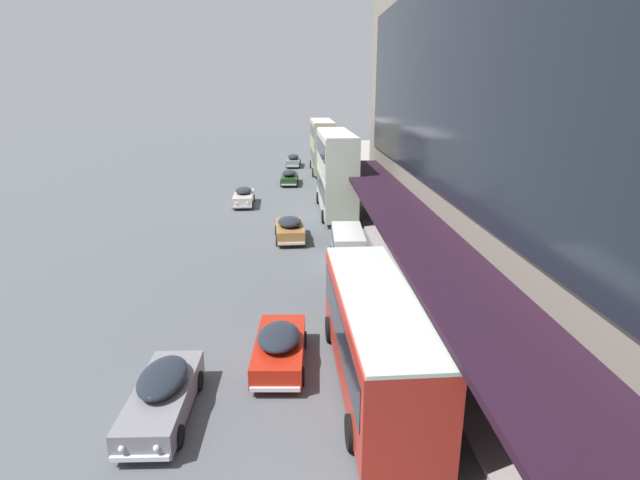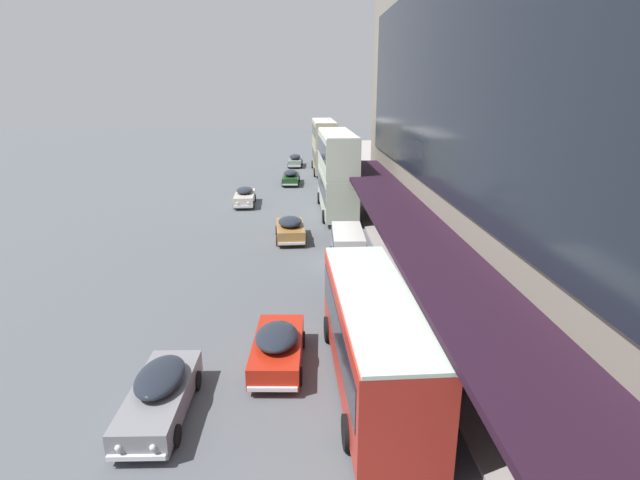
{
  "view_description": "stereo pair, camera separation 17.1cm",
  "coord_description": "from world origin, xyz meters",
  "px_view_note": "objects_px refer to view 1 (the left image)",
  "views": [
    {
      "loc": [
        1.14,
        -6.63,
        9.76
      ],
      "look_at": [
        2.47,
        21.26,
        1.23
      ],
      "focal_mm": 28.0,
      "sensor_mm": 36.0,
      "label": 1
    },
    {
      "loc": [
        1.31,
        -6.64,
        9.76
      ],
      "look_at": [
        2.47,
        21.26,
        1.23
      ],
      "focal_mm": 28.0,
      "sensor_mm": 36.0,
      "label": 2
    }
  ],
  "objects_px": {
    "sedan_lead_mid": "(163,394)",
    "sedan_trailing_near": "(280,347)",
    "transit_bus_kerbside_rear": "(322,145)",
    "transit_bus_kerbside_far": "(336,170)",
    "sedan_oncoming_front": "(290,229)",
    "sedan_second_mid": "(244,196)",
    "vw_van": "(348,244)",
    "transit_bus_kerbside_front": "(376,333)",
    "sedan_second_near": "(289,177)",
    "sedan_lead_near": "(293,160)"
  },
  "relations": [
    {
      "from": "transit_bus_kerbside_rear",
      "to": "sedan_second_near",
      "type": "height_order",
      "value": "transit_bus_kerbside_rear"
    },
    {
      "from": "transit_bus_kerbside_front",
      "to": "vw_van",
      "type": "bearing_deg",
      "value": 88.4
    },
    {
      "from": "transit_bus_kerbside_rear",
      "to": "sedan_lead_near",
      "type": "distance_m",
      "value": 6.48
    },
    {
      "from": "sedan_oncoming_front",
      "to": "sedan_lead_near",
      "type": "bearing_deg",
      "value": 89.76
    },
    {
      "from": "sedan_oncoming_front",
      "to": "transit_bus_kerbside_front",
      "type": "bearing_deg",
      "value": -80.0
    },
    {
      "from": "sedan_lead_mid",
      "to": "sedan_second_near",
      "type": "distance_m",
      "value": 39.02
    },
    {
      "from": "transit_bus_kerbside_far",
      "to": "sedan_oncoming_front",
      "type": "height_order",
      "value": "transit_bus_kerbside_far"
    },
    {
      "from": "sedan_lead_mid",
      "to": "sedan_second_mid",
      "type": "bearing_deg",
      "value": 90.76
    },
    {
      "from": "transit_bus_kerbside_front",
      "to": "sedan_lead_mid",
      "type": "xyz_separation_m",
      "value": [
        -6.76,
        -1.3,
        -1.23
      ]
    },
    {
      "from": "sedan_lead_near",
      "to": "sedan_second_mid",
      "type": "bearing_deg",
      "value": -100.85
    },
    {
      "from": "transit_bus_kerbside_rear",
      "to": "sedan_lead_mid",
      "type": "distance_m",
      "value": 47.12
    },
    {
      "from": "transit_bus_kerbside_far",
      "to": "vw_van",
      "type": "height_order",
      "value": "transit_bus_kerbside_far"
    },
    {
      "from": "sedan_second_near",
      "to": "sedan_second_mid",
      "type": "distance_m",
      "value": 10.42
    },
    {
      "from": "sedan_lead_mid",
      "to": "sedan_trailing_near",
      "type": "bearing_deg",
      "value": 38.02
    },
    {
      "from": "transit_bus_kerbside_rear",
      "to": "sedan_oncoming_front",
      "type": "distance_m",
      "value": 28.27
    },
    {
      "from": "transit_bus_kerbside_far",
      "to": "sedan_lead_mid",
      "type": "relative_size",
      "value": 2.17
    },
    {
      "from": "sedan_trailing_near",
      "to": "sedan_oncoming_front",
      "type": "bearing_deg",
      "value": 89.24
    },
    {
      "from": "sedan_second_mid",
      "to": "vw_van",
      "type": "xyz_separation_m",
      "value": [
        7.5,
        -15.3,
        0.34
      ]
    },
    {
      "from": "transit_bus_kerbside_front",
      "to": "vw_van",
      "type": "xyz_separation_m",
      "value": [
        0.35,
        12.59,
        -0.87
      ]
    },
    {
      "from": "transit_bus_kerbside_rear",
      "to": "sedan_trailing_near",
      "type": "relative_size",
      "value": 2.23
    },
    {
      "from": "sedan_oncoming_front",
      "to": "sedan_trailing_near",
      "type": "bearing_deg",
      "value": -90.76
    },
    {
      "from": "sedan_trailing_near",
      "to": "sedan_oncoming_front",
      "type": "xyz_separation_m",
      "value": [
        0.21,
        15.81,
        0.03
      ]
    },
    {
      "from": "transit_bus_kerbside_far",
      "to": "sedan_lead_mid",
      "type": "distance_m",
      "value": 27.21
    },
    {
      "from": "transit_bus_kerbside_front",
      "to": "sedan_lead_near",
      "type": "height_order",
      "value": "transit_bus_kerbside_front"
    },
    {
      "from": "sedan_trailing_near",
      "to": "sedan_second_mid",
      "type": "height_order",
      "value": "sedan_trailing_near"
    },
    {
      "from": "transit_bus_kerbside_rear",
      "to": "transit_bus_kerbside_far",
      "type": "height_order",
      "value": "transit_bus_kerbside_far"
    },
    {
      "from": "transit_bus_kerbside_rear",
      "to": "sedan_second_mid",
      "type": "distance_m",
      "value": 19.11
    },
    {
      "from": "transit_bus_kerbside_far",
      "to": "transit_bus_kerbside_front",
      "type": "bearing_deg",
      "value": -91.39
    },
    {
      "from": "transit_bus_kerbside_rear",
      "to": "transit_bus_kerbside_far",
      "type": "distance_m",
      "value": 20.43
    },
    {
      "from": "sedan_trailing_near",
      "to": "sedan_second_near",
      "type": "height_order",
      "value": "sedan_second_near"
    },
    {
      "from": "sedan_trailing_near",
      "to": "sedan_lead_near",
      "type": "bearing_deg",
      "value": 89.59
    },
    {
      "from": "sedan_oncoming_front",
      "to": "vw_van",
      "type": "height_order",
      "value": "vw_van"
    },
    {
      "from": "transit_bus_kerbside_far",
      "to": "sedan_lead_near",
      "type": "height_order",
      "value": "transit_bus_kerbside_far"
    },
    {
      "from": "sedan_lead_near",
      "to": "sedan_second_near",
      "type": "xyz_separation_m",
      "value": [
        -0.39,
        -12.47,
        -0.03
      ]
    },
    {
      "from": "sedan_trailing_near",
      "to": "vw_van",
      "type": "distance_m",
      "value": 11.71
    },
    {
      "from": "transit_bus_kerbside_rear",
      "to": "transit_bus_kerbside_far",
      "type": "bearing_deg",
      "value": -89.89
    },
    {
      "from": "transit_bus_kerbside_rear",
      "to": "sedan_second_near",
      "type": "distance_m",
      "value": 8.91
    },
    {
      "from": "transit_bus_kerbside_far",
      "to": "sedan_oncoming_front",
      "type": "xyz_separation_m",
      "value": [
        -3.65,
        -7.49,
        -2.7
      ]
    },
    {
      "from": "sedan_lead_near",
      "to": "sedan_oncoming_front",
      "type": "distance_m",
      "value": 32.78
    },
    {
      "from": "transit_bus_kerbside_front",
      "to": "sedan_lead_mid",
      "type": "bearing_deg",
      "value": -169.14
    },
    {
      "from": "transit_bus_kerbside_far",
      "to": "sedan_second_near",
      "type": "distance_m",
      "value": 13.67
    },
    {
      "from": "transit_bus_kerbside_front",
      "to": "transit_bus_kerbside_rear",
      "type": "height_order",
      "value": "transit_bus_kerbside_rear"
    },
    {
      "from": "transit_bus_kerbside_front",
      "to": "sedan_second_near",
      "type": "bearing_deg",
      "value": 95.0
    },
    {
      "from": "transit_bus_kerbside_rear",
      "to": "sedan_oncoming_front",
      "type": "xyz_separation_m",
      "value": [
        -3.61,
        -27.92,
        -2.53
      ]
    },
    {
      "from": "transit_bus_kerbside_front",
      "to": "sedan_second_near",
      "type": "distance_m",
      "value": 37.73
    },
    {
      "from": "transit_bus_kerbside_rear",
      "to": "sedan_trailing_near",
      "type": "height_order",
      "value": "transit_bus_kerbside_rear"
    },
    {
      "from": "transit_bus_kerbside_far",
      "to": "sedan_second_mid",
      "type": "height_order",
      "value": "transit_bus_kerbside_far"
    },
    {
      "from": "transit_bus_kerbside_rear",
      "to": "transit_bus_kerbside_front",
      "type": "bearing_deg",
      "value": -90.72
    },
    {
      "from": "transit_bus_kerbside_front",
      "to": "vw_van",
      "type": "relative_size",
      "value": 2.13
    },
    {
      "from": "sedan_second_near",
      "to": "transit_bus_kerbside_front",
      "type": "bearing_deg",
      "value": -85.0
    }
  ]
}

